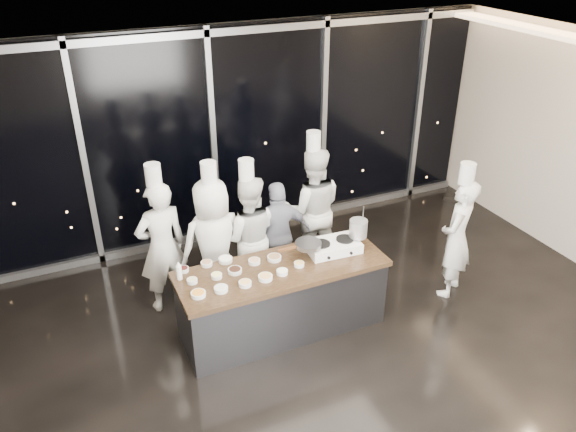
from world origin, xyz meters
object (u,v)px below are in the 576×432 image
at_px(demo_counter, 282,298).
at_px(chef_right, 312,209).
at_px(stock_pot, 358,228).
at_px(frying_pan, 308,244).
at_px(chef_far_left, 162,246).
at_px(stove, 333,246).
at_px(chef_center, 249,235).
at_px(chef_left, 214,244).
at_px(guest, 279,235).
at_px(chef_side, 457,237).

distance_m(demo_counter, chef_right, 1.56).
relative_size(demo_counter, stock_pot, 11.37).
relative_size(frying_pan, chef_right, 0.27).
height_order(stock_pot, chef_far_left, chef_far_left).
bearing_deg(stove, chef_center, 135.81).
distance_m(stove, chef_left, 1.48).
bearing_deg(chef_far_left, chef_left, 151.64).
height_order(demo_counter, chef_right, chef_right).
xyz_separation_m(demo_counter, chef_far_left, (-1.16, 1.04, 0.44)).
distance_m(chef_far_left, guest, 1.52).
distance_m(chef_far_left, chef_side, 3.73).
xyz_separation_m(demo_counter, stove, (0.70, 0.07, 0.51)).
xyz_separation_m(frying_pan, chef_right, (0.59, 1.07, -0.16)).
bearing_deg(chef_left, chef_center, -175.07).
relative_size(demo_counter, chef_right, 1.22).
xyz_separation_m(stove, frying_pan, (-0.34, 0.01, 0.10)).
xyz_separation_m(stock_pot, chef_center, (-1.09, 0.88, -0.31)).
bearing_deg(chef_right, chef_center, 32.24).
height_order(frying_pan, chef_far_left, chef_far_left).
relative_size(frying_pan, guest, 0.37).
distance_m(frying_pan, chef_right, 1.23).
bearing_deg(chef_left, chef_side, 156.15).
height_order(chef_center, chef_side, chef_center).
bearing_deg(chef_right, chef_left, 31.03).
relative_size(stove, chef_far_left, 0.33).
distance_m(demo_counter, chef_side, 2.40).
bearing_deg(stove, chef_far_left, 156.12).
height_order(guest, chef_side, chef_side).
bearing_deg(stock_pot, chef_side, -10.56).
bearing_deg(chef_left, demo_counter, 119.19).
bearing_deg(frying_pan, demo_counter, -163.58).
height_order(frying_pan, chef_right, chef_right).
relative_size(demo_counter, stove, 3.77).
xyz_separation_m(chef_far_left, chef_left, (0.60, -0.20, -0.01)).
xyz_separation_m(chef_left, chef_side, (2.91, -1.05, -0.05)).
bearing_deg(demo_counter, chef_left, 123.27).
height_order(stove, frying_pan, frying_pan).
relative_size(guest, chef_right, 0.75).
xyz_separation_m(chef_left, chef_right, (1.51, 0.31, 0.02)).
height_order(demo_counter, stove, stove).
xyz_separation_m(chef_center, guest, (0.41, -0.01, -0.09)).
relative_size(frying_pan, stock_pot, 2.56).
xyz_separation_m(frying_pan, chef_left, (-0.92, 0.76, -0.18)).
distance_m(frying_pan, stock_pot, 0.67).
xyz_separation_m(demo_counter, chef_left, (-0.55, 0.84, 0.43)).
relative_size(chef_right, chef_side, 1.09).
distance_m(chef_far_left, chef_left, 0.64).
relative_size(stove, stock_pot, 3.01).
distance_m(chef_left, chef_side, 3.09).
distance_m(stove, chef_side, 1.68).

